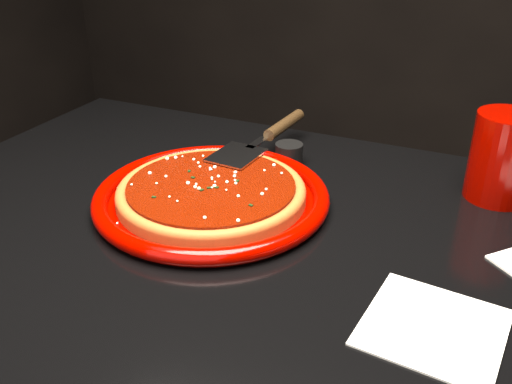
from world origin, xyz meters
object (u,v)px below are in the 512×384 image
plate (212,197)px  ramekin (289,154)px  pizza_server (264,137)px  cup (503,157)px

plate → ramekin: 0.19m
pizza_server → plate: bearing=-87.0°
plate → cup: size_ratio=2.63×
plate → ramekin: (0.05, 0.19, 0.01)m
plate → ramekin: bearing=74.7°
ramekin → cup: bearing=3.0°
cup → ramekin: cup is taller
plate → cup: 0.44m
ramekin → plate: bearing=-105.3°
cup → ramekin: (-0.34, -0.02, -0.05)m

